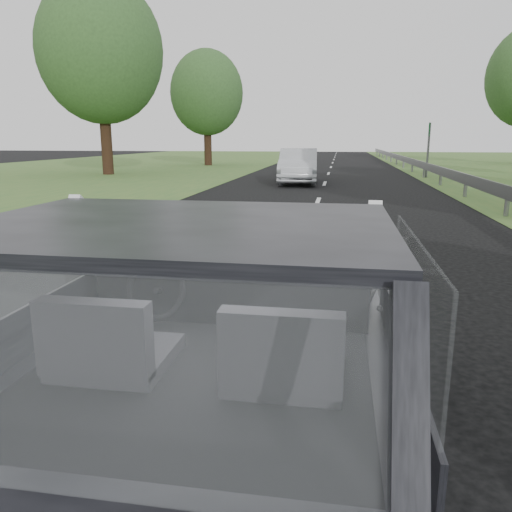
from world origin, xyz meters
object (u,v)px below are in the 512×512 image
(other_car, at_px, (298,166))
(highway_sign, at_px, (428,150))
(cat, at_px, (287,255))
(subject_car, at_px, (210,350))

(other_car, distance_m, highway_sign, 6.90)
(other_car, xyz_separation_m, highway_sign, (5.60, 3.99, 0.54))
(cat, distance_m, other_car, 17.52)
(subject_car, height_order, other_car, subject_car)
(other_car, relative_size, highway_sign, 1.71)
(cat, bearing_deg, other_car, 90.56)
(subject_car, bearing_deg, other_car, 93.39)
(other_car, bearing_deg, highway_sign, 32.33)
(subject_car, relative_size, highway_sign, 1.62)
(subject_car, relative_size, cat, 6.93)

